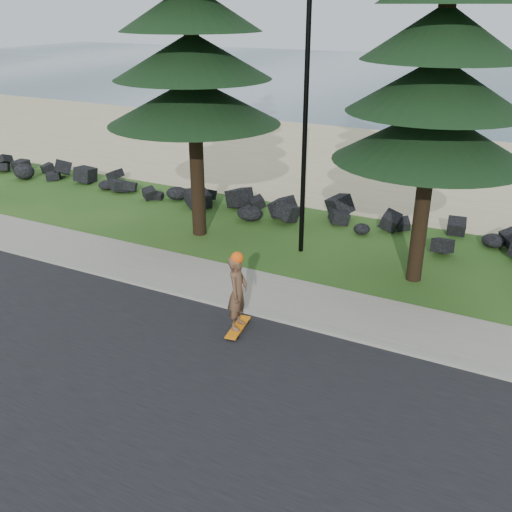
# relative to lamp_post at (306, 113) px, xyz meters

# --- Properties ---
(ground) EXTENTS (160.00, 160.00, 0.00)m
(ground) POSITION_rel_lamp_post_xyz_m (0.00, -3.20, -4.13)
(ground) COLOR #224D18
(ground) RESTS_ON ground
(road) EXTENTS (160.00, 7.00, 0.02)m
(road) POSITION_rel_lamp_post_xyz_m (0.00, -7.70, -4.12)
(road) COLOR black
(road) RESTS_ON ground
(kerb) EXTENTS (160.00, 0.20, 0.10)m
(kerb) POSITION_rel_lamp_post_xyz_m (0.00, -4.10, -4.08)
(kerb) COLOR gray
(kerb) RESTS_ON ground
(sidewalk) EXTENTS (160.00, 2.00, 0.08)m
(sidewalk) POSITION_rel_lamp_post_xyz_m (0.00, -3.00, -4.09)
(sidewalk) COLOR gray
(sidewalk) RESTS_ON ground
(beach_sand) EXTENTS (160.00, 15.00, 0.01)m
(beach_sand) POSITION_rel_lamp_post_xyz_m (0.00, 11.30, -4.13)
(beach_sand) COLOR tan
(beach_sand) RESTS_ON ground
(ocean) EXTENTS (160.00, 58.00, 0.01)m
(ocean) POSITION_rel_lamp_post_xyz_m (0.00, 47.80, -4.13)
(ocean) COLOR #31545F
(ocean) RESTS_ON ground
(seawall_boulders) EXTENTS (60.00, 2.40, 1.10)m
(seawall_boulders) POSITION_rel_lamp_post_xyz_m (0.00, 2.40, -4.13)
(seawall_boulders) COLOR black
(seawall_boulders) RESTS_ON ground
(lamp_post) EXTENTS (0.25, 0.14, 8.14)m
(lamp_post) POSITION_rel_lamp_post_xyz_m (0.00, 0.00, 0.00)
(lamp_post) COLOR black
(lamp_post) RESTS_ON ground
(skateboarder) EXTENTS (0.51, 1.08, 1.96)m
(skateboarder) POSITION_rel_lamp_post_xyz_m (0.55, -4.95, -3.15)
(skateboarder) COLOR orange
(skateboarder) RESTS_ON ground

